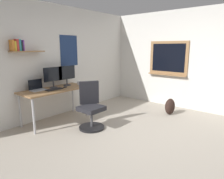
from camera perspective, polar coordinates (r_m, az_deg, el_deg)
The scene contains 12 objects.
ground_plane at distance 3.72m, azimuth 9.43°, elevation -14.24°, with size 5.20×5.20×0.00m, color #ADA393.
wall_back at distance 5.03m, azimuth -15.06°, elevation 7.78°, with size 5.00×0.30×2.60m.
wall_right at distance 5.62m, azimuth 22.52°, elevation 7.66°, with size 0.22×5.00×2.60m.
desk at distance 4.56m, azimuth -15.82°, elevation -0.67°, with size 1.50×0.65×0.74m.
office_chair at distance 4.13m, azimuth -6.08°, elevation -5.37°, with size 0.56×0.57×0.95m.
laptop at distance 4.49m, azimuth -20.56°, elevation 0.47°, with size 0.31×0.21×0.23m.
monitor_primary at distance 4.61m, azimuth -16.43°, elevation 3.74°, with size 0.46×0.17×0.46m.
monitor_secondary at distance 4.83m, azimuth -12.74°, elevation 4.28°, with size 0.46×0.17×0.46m.
keyboard at distance 4.44m, azimuth -16.07°, elevation 0.05°, with size 0.37×0.13×0.02m, color black.
computer_mouse at distance 4.60m, azimuth -13.21°, elevation 0.69°, with size 0.10×0.06×0.03m, color #262628.
coffee_mug at distance 4.90m, azimuth -9.46°, elevation 1.88°, with size 0.08×0.08×0.09m, color silver.
backpack at distance 5.17m, azimuth 16.18°, elevation -4.66°, with size 0.32×0.22×0.40m, color black.
Camera 1 is at (-2.91, -1.65, 1.63)m, focal length 32.09 mm.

